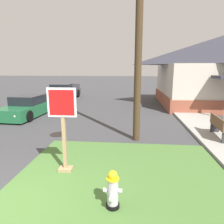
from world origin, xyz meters
TOP-DOWN VIEW (x-y plane):
  - grass_corner_patch at (2.39, 1.72)m, footprint 5.56×4.52m
  - sidewalk_strip at (6.37, 6.16)m, footprint 2.20×17.77m
  - fire_hydrant at (2.25, 0.36)m, footprint 0.38×0.34m
  - stop_sign at (0.82, 1.72)m, footprint 0.76×0.29m
  - manhole_cover at (-0.59, 4.94)m, footprint 0.70×0.70m
  - parked_sedan_green at (-3.69, 8.25)m, footprint 2.00×4.19m
  - pickup_truck_charcoal at (-3.80, 15.21)m, footprint 2.09×5.05m
  - street_bench at (6.12, 4.90)m, footprint 0.53×1.61m

SIDE VIEW (x-z plane):
  - manhole_cover at x=-0.59m, z-range 0.00..0.02m
  - grass_corner_patch at x=2.39m, z-range 0.00..0.08m
  - sidewalk_strip at x=6.37m, z-range 0.00..0.12m
  - fire_hydrant at x=2.25m, z-range 0.05..0.86m
  - parked_sedan_green at x=-3.69m, z-range -0.08..1.17m
  - street_bench at x=6.12m, z-range 0.16..1.01m
  - pickup_truck_charcoal at x=-3.80m, z-range -0.12..1.36m
  - stop_sign at x=0.82m, z-range 0.07..2.35m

